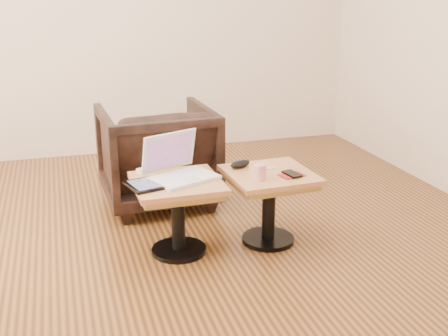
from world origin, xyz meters
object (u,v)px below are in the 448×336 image
object	(u,v)px
side_table_left	(178,199)
side_table_right	(269,190)
armchair	(157,155)
striped_cup	(260,172)
laptop	(179,169)

from	to	relation	value
side_table_left	side_table_right	bearing A→B (deg)	-2.22
armchair	side_table_right	bearing A→B (deg)	119.47
striped_cup	armchair	size ratio (longest dim) A/B	0.12
laptop	side_table_left	bearing A→B (deg)	-138.68
side_table_right	striped_cup	bearing A→B (deg)	-137.67
armchair	side_table_left	bearing A→B (deg)	85.30
laptop	armchair	bearing A→B (deg)	67.16
side_table_right	laptop	xyz separation A→B (m)	(-0.55, 0.07, 0.17)
striped_cup	side_table_left	bearing A→B (deg)	165.54
laptop	armchair	distance (m)	0.81
laptop	armchair	xyz separation A→B (m)	(0.01, 0.80, -0.15)
side_table_left	armchair	xyz separation A→B (m)	(0.03, 0.85, 0.02)
side_table_left	laptop	xyz separation A→B (m)	(0.03, 0.05, 0.17)
striped_cup	armchair	distance (m)	1.07
laptop	striped_cup	bearing A→B (deg)	-43.56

